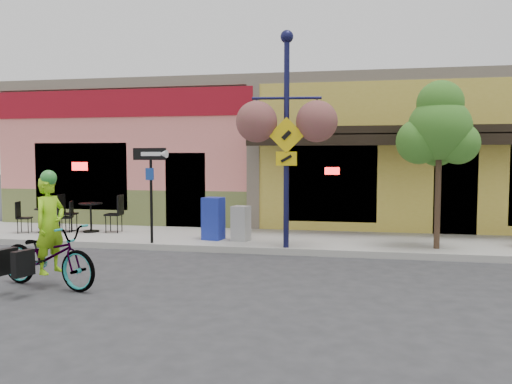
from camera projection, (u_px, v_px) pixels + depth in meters
ground at (269, 259)px, 10.61m from camera, size 90.00×90.00×0.00m
sidewalk at (281, 240)px, 12.57m from camera, size 24.00×3.00×0.15m
curb at (273, 251)px, 11.15m from camera, size 24.00×0.12×0.15m
building at (302, 155)px, 17.81m from camera, size 18.20×8.20×4.50m
bicycle at (48, 256)px, 8.30m from camera, size 2.13×1.17×1.06m
cyclist_rider at (50, 240)px, 8.27m from camera, size 0.51×0.66×1.60m
lamp_post at (286, 140)px, 11.02m from camera, size 1.59×0.79×4.80m
one_way_sign at (151, 196)px, 11.70m from camera, size 0.87×0.29×2.24m
cafe_set_left at (45, 217)px, 13.38m from camera, size 1.56×1.09×0.85m
cafe_set_right at (91, 213)px, 13.48m from camera, size 1.78×0.99×1.03m
newspaper_box_blue at (213, 218)px, 12.25m from camera, size 0.54×0.50×1.04m
newspaper_box_grey at (241, 223)px, 12.09m from camera, size 0.47×0.44×0.84m
street_tree at (439, 164)px, 10.94m from camera, size 1.75×1.75×3.74m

